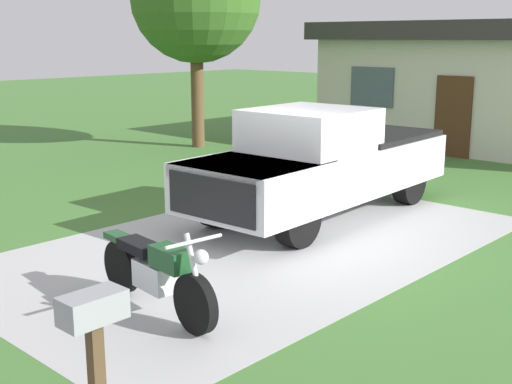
# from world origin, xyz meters

# --- Properties ---
(ground_plane) EXTENTS (80.00, 80.00, 0.00)m
(ground_plane) POSITION_xyz_m (0.00, 0.00, 0.00)
(ground_plane) COLOR #417031
(driveway_pad) EXTENTS (5.01, 8.42, 0.01)m
(driveway_pad) POSITION_xyz_m (0.00, 0.00, 0.00)
(driveway_pad) COLOR #ABABAB
(driveway_pad) RESTS_ON ground
(motorcycle) EXTENTS (2.21, 0.70, 1.09)m
(motorcycle) POSITION_xyz_m (0.84, -2.66, 0.47)
(motorcycle) COLOR black
(motorcycle) RESTS_ON ground
(pickup_truck) EXTENTS (2.27, 5.71, 1.90)m
(pickup_truck) POSITION_xyz_m (-0.45, 2.13, 0.95)
(pickup_truck) COLOR black
(pickup_truck) RESTS_ON ground
(mailbox) EXTENTS (0.26, 0.48, 1.26)m
(mailbox) POSITION_xyz_m (2.57, -4.60, 0.98)
(mailbox) COLOR #4C3823
(mailbox) RESTS_ON ground
(neighbor_house) EXTENTS (9.60, 5.60, 3.50)m
(neighbor_house) POSITION_xyz_m (-1.53, 11.58, 1.79)
(neighbor_house) COLOR beige
(neighbor_house) RESTS_ON ground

